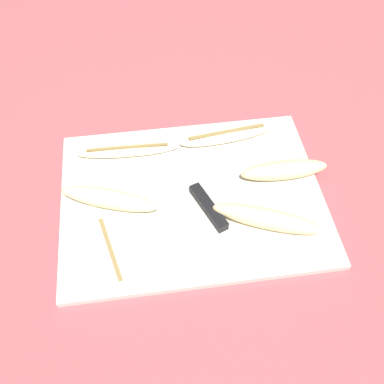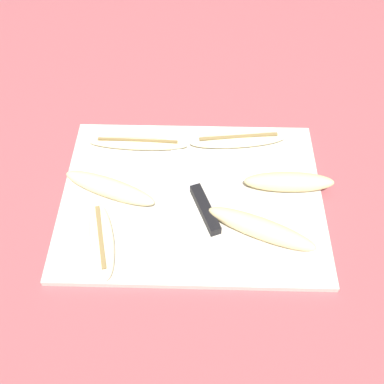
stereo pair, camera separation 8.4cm
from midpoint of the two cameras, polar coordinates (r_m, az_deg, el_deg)
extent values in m
plane|color=#93474C|center=(0.85, 2.80, -1.08)|extent=(4.00, 4.00, 0.00)
cube|color=beige|center=(0.85, 2.81, -0.84)|extent=(0.49, 0.37, 0.01)
cube|color=black|center=(0.82, 4.62, -2.38)|extent=(0.06, 0.11, 0.02)
cube|color=#B7BABF|center=(0.89, 1.60, 3.23)|extent=(0.07, 0.13, 0.00)
ellipsoid|color=beige|center=(0.87, 14.93, 1.08)|extent=(0.17, 0.04, 0.03)
ellipsoid|color=beige|center=(0.79, -8.45, -6.20)|extent=(0.08, 0.17, 0.02)
cube|color=olive|center=(0.78, -8.54, -5.78)|extent=(0.04, 0.13, 0.00)
ellipsoid|color=beige|center=(0.94, 8.45, 6.43)|extent=(0.20, 0.07, 0.02)
cube|color=olive|center=(0.93, 8.52, 6.85)|extent=(0.16, 0.03, 0.00)
ellipsoid|color=beige|center=(0.92, -4.29, 6.01)|extent=(0.20, 0.04, 0.02)
cube|color=olive|center=(0.92, -4.33, 6.43)|extent=(0.16, 0.01, 0.00)
ellipsoid|color=beige|center=(0.80, 11.75, -4.76)|extent=(0.20, 0.11, 0.04)
ellipsoid|color=beige|center=(0.84, -7.64, 0.51)|extent=(0.19, 0.10, 0.04)
camera|label=1|loc=(0.04, -87.13, 3.70)|focal=42.00mm
camera|label=2|loc=(0.04, 92.87, -3.70)|focal=42.00mm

